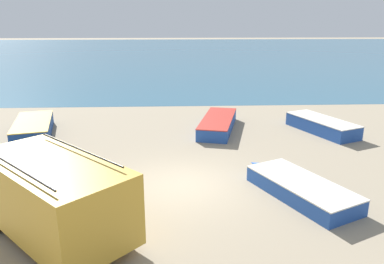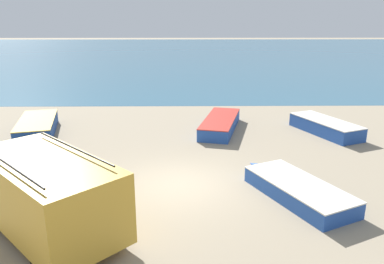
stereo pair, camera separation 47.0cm
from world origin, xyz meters
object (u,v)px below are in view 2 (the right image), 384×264
Objects in this scene: parked_van at (47,193)px; fishing_rowboat_2 at (38,125)px; fishing_rowboat_1 at (323,126)px; fishing_rowboat_3 at (221,123)px; fishing_rowboat_0 at (296,189)px.

parked_van reaches higher than fishing_rowboat_2.
fishing_rowboat_1 reaches higher than fishing_rowboat_3.
fishing_rowboat_3 is at bearing 59.64° from fishing_rowboat_1.
fishing_rowboat_2 reaches higher than fishing_rowboat_0.
fishing_rowboat_1 reaches higher than fishing_rowboat_0.
fishing_rowboat_3 is at bearing -73.85° from parked_van.
parked_van is 1.02× the size of fishing_rowboat_1.
fishing_rowboat_0 is 13.18m from fishing_rowboat_2.
fishing_rowboat_2 is at bearing 106.68° from fishing_rowboat_3.
fishing_rowboat_0 is 0.82× the size of fishing_rowboat_3.
parked_van is 13.83m from fishing_rowboat_1.
fishing_rowboat_1 is at bearing -83.43° from fishing_rowboat_3.
parked_van is at bearing -171.55° from fishing_rowboat_2.
fishing_rowboat_2 reaches higher than fishing_rowboat_1.
parked_van is 10.14m from fishing_rowboat_2.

